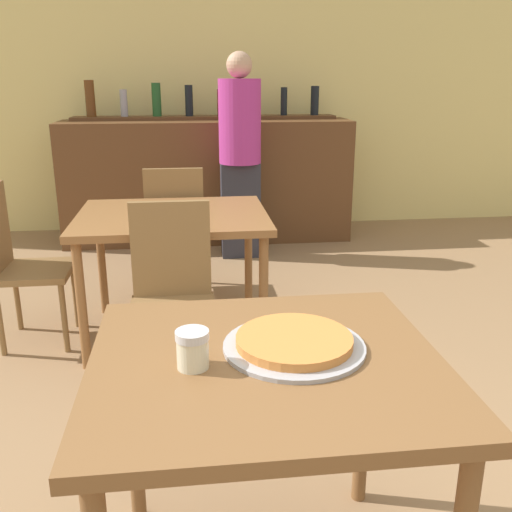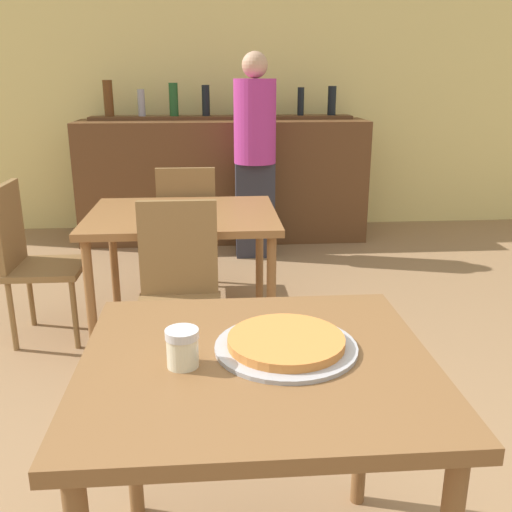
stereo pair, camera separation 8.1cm
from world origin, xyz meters
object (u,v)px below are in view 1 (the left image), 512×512
chair_far_side_left (17,256)px  chair_far_side_front (172,288)px  cheese_shaker (193,349)px  person_standing (240,150)px  chair_far_side_back (175,225)px  pizza_tray (294,343)px

chair_far_side_left → chair_far_side_front: bearing=-124.7°
chair_far_side_left → cheese_shaker: 2.13m
chair_far_side_front → person_standing: person_standing is taller
cheese_shaker → person_standing: bearing=82.6°
chair_far_side_front → chair_far_side_back: bearing=90.0°
chair_far_side_front → person_standing: bearing=76.0°
chair_far_side_back → pizza_tray: bearing=98.5°
chair_far_side_back → chair_far_side_left: 1.05m
chair_far_side_front → pizza_tray: size_ratio=2.40×
chair_far_side_back → cheese_shaker: chair_far_side_back is taller
chair_far_side_front → pizza_tray: 1.29m
person_standing → pizza_tray: bearing=-92.9°
chair_far_side_left → person_standing: 2.08m
pizza_tray → person_standing: 3.31m
pizza_tray → person_standing: size_ratio=0.23×
cheese_shaker → person_standing: size_ratio=0.06×
chair_far_side_back → person_standing: person_standing is taller
chair_far_side_left → pizza_tray: chair_far_side_left is taller
chair_far_side_back → pizza_tray: size_ratio=2.40×
pizza_tray → chair_far_side_front: bearing=106.5°
cheese_shaker → person_standing: (0.44, 3.37, 0.07)m
chair_far_side_back → person_standing: bearing=-120.2°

